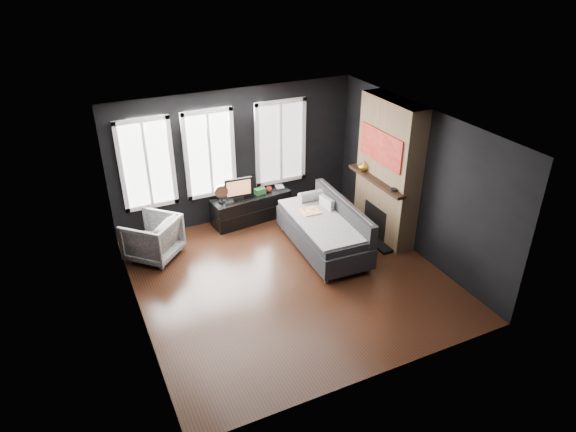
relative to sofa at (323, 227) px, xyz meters
name	(u,v)px	position (x,y,z in m)	size (l,w,h in m)	color
floor	(290,278)	(-0.96, -0.60, -0.47)	(5.00, 5.00, 0.00)	black
ceiling	(291,128)	(-0.96, -0.60, 2.23)	(5.00, 5.00, 0.00)	white
wall_back	(236,156)	(-0.96, 1.90, 0.88)	(5.00, 0.02, 2.70)	black
wall_left	(131,244)	(-3.46, -0.60, 0.88)	(0.02, 5.00, 2.70)	black
wall_right	(417,181)	(1.54, -0.60, 0.88)	(0.02, 5.00, 2.70)	black
windows	(211,109)	(-1.41, 1.86, 1.91)	(4.00, 0.16, 1.76)	white
fireplace	(388,171)	(1.34, 0.00, 0.88)	(0.70, 1.62, 2.70)	#93724C
sofa	(323,227)	(0.00, 0.00, 0.00)	(1.10, 2.19, 0.94)	black
stripe_pillow	(326,206)	(0.26, 0.35, 0.21)	(0.09, 0.38, 0.38)	gray
armchair	(152,236)	(-2.91, 1.09, -0.04)	(0.84, 0.79, 0.87)	white
media_console	(251,208)	(-0.78, 1.64, -0.19)	(1.64, 0.51, 0.56)	black
monitor	(238,187)	(-1.05, 1.58, 0.35)	(0.57, 0.12, 0.51)	black
desk_fan	(221,194)	(-1.41, 1.60, 0.28)	(0.27, 0.27, 0.38)	gray
mug	(269,189)	(-0.37, 1.65, 0.15)	(0.12, 0.09, 0.12)	#EA4623
book	(275,182)	(-0.17, 1.78, 0.21)	(0.17, 0.02, 0.23)	tan
storage_box	(260,191)	(-0.58, 1.63, 0.15)	(0.22, 0.14, 0.12)	#307638
mantel_vase	(363,166)	(1.09, 0.45, 0.86)	(0.20, 0.21, 0.20)	yellow
mantel_clock	(394,190)	(1.09, -0.55, 0.78)	(0.12, 0.12, 0.04)	black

